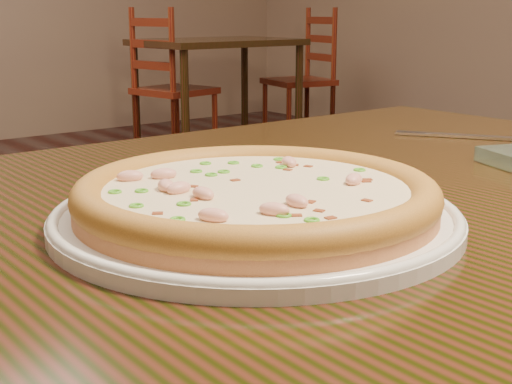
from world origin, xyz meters
TOP-DOWN VIEW (x-y plane):
  - hero_table at (-0.28, -0.24)m, footprint 1.20×0.80m
  - plate at (-0.40, -0.29)m, footprint 0.36×0.36m
  - pizza at (-0.40, -0.29)m, footprint 0.32×0.32m
  - fork at (0.11, -0.13)m, footprint 0.11×0.16m
  - bg_table_right at (1.96, 3.11)m, footprint 1.00×0.70m
  - chair_c at (1.60, 3.16)m, footprint 0.49×0.49m
  - chair_d at (2.74, 3.11)m, footprint 0.49×0.49m

SIDE VIEW (x-z plane):
  - chair_c at x=1.60m, z-range -0.04..0.91m
  - chair_d at x=2.74m, z-range -0.04..0.91m
  - hero_table at x=-0.28m, z-range 0.28..1.03m
  - bg_table_right at x=1.96m, z-range 0.28..1.03m
  - fork at x=0.11m, z-range 0.75..0.75m
  - plate at x=-0.40m, z-range 0.75..0.77m
  - pizza at x=-0.40m, z-range 0.76..0.79m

